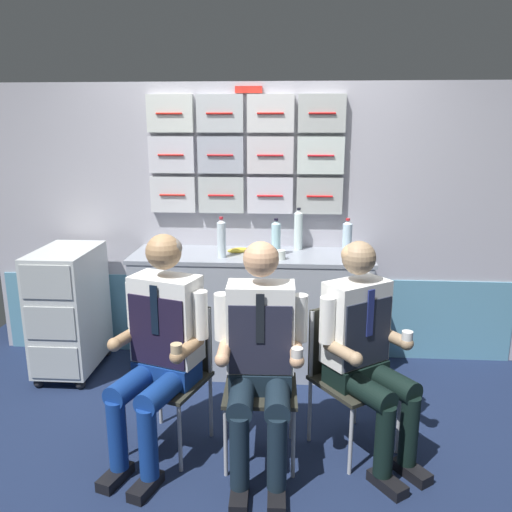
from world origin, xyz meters
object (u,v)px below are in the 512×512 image
object	(u,v)px
folding_chair_by_counter	(344,362)
snack_banana	(238,250)
folding_chair_left	(176,360)
service_trolley	(69,308)
folding_chair_right	(261,367)
crew_member_right	(260,349)
water_bottle_tall	(298,230)
paper_cup_tan	(281,255)
crew_member_left	(159,339)
crew_member_by_counter	(365,344)

from	to	relation	value
folding_chair_by_counter	snack_banana	distance (m)	1.25
folding_chair_left	folding_chair_by_counter	distance (m)	0.99
service_trolley	folding_chair_right	bearing A→B (deg)	-30.05
folding_chair_left	crew_member_right	xyz separation A→B (m)	(0.51, -0.22, 0.18)
folding_chair_left	folding_chair_by_counter	xyz separation A→B (m)	(0.98, 0.05, 0.00)
water_bottle_tall	paper_cup_tan	size ratio (longest dim) A/B	4.58
crew_member_left	folding_chair_by_counter	size ratio (longest dim) A/B	1.54
crew_member_right	crew_member_by_counter	bearing A→B (deg)	13.38
water_bottle_tall	crew_member_left	bearing A→B (deg)	-120.96
folding_chair_left	crew_member_by_counter	bearing A→B (deg)	-4.25
paper_cup_tan	crew_member_left	bearing A→B (deg)	-123.61
folding_chair_by_counter	crew_member_by_counter	xyz separation A→B (m)	(0.09, -0.13, 0.17)
crew_member_left	crew_member_by_counter	world-z (taller)	crew_member_left
service_trolley	folding_chair_by_counter	world-z (taller)	service_trolley
paper_cup_tan	crew_member_right	bearing A→B (deg)	-94.49
water_bottle_tall	snack_banana	world-z (taller)	water_bottle_tall
folding_chair_left	crew_member_by_counter	world-z (taller)	crew_member_by_counter
paper_cup_tan	folding_chair_left	bearing A→B (deg)	-125.93
crew_member_left	folding_chair_right	distance (m)	0.60
folding_chair_right	folding_chair_left	bearing A→B (deg)	173.60
folding_chair_right	crew_member_right	bearing A→B (deg)	-88.25
crew_member_right	folding_chair_by_counter	world-z (taller)	crew_member_right
crew_member_left	crew_member_by_counter	size ratio (longest dim) A/B	1.03
folding_chair_right	snack_banana	distance (m)	1.15
water_bottle_tall	paper_cup_tan	world-z (taller)	water_bottle_tall
snack_banana	crew_member_left	bearing A→B (deg)	-105.81
paper_cup_tan	snack_banana	size ratio (longest dim) A/B	0.41
folding_chair_left	water_bottle_tall	bearing A→B (deg)	57.59
service_trolley	paper_cup_tan	distance (m)	1.63
folding_chair_left	crew_member_left	xyz separation A→B (m)	(-0.05, -0.15, 0.20)
paper_cup_tan	folding_chair_by_counter	bearing A→B (deg)	-62.69
crew_member_left	crew_member_right	xyz separation A→B (m)	(0.56, -0.07, -0.01)
folding_chair_left	paper_cup_tan	xyz separation A→B (m)	(0.59, 0.81, 0.44)
folding_chair_left	folding_chair_right	world-z (taller)	same
crew_member_right	paper_cup_tan	distance (m)	1.06
folding_chair_right	water_bottle_tall	bearing A→B (deg)	79.84
folding_chair_left	crew_member_by_counter	distance (m)	1.09
crew_member_by_counter	paper_cup_tan	distance (m)	1.05
folding_chair_right	water_bottle_tall	size ratio (longest dim) A/B	2.57
crew_member_left	crew_member_right	distance (m)	0.56
crew_member_left	folding_chair_by_counter	bearing A→B (deg)	10.89
water_bottle_tall	folding_chair_by_counter	bearing A→B (deg)	-76.06
crew_member_by_counter	water_bottle_tall	bearing A→B (deg)	106.64
water_bottle_tall	service_trolley	bearing A→B (deg)	-169.23
crew_member_by_counter	paper_cup_tan	bearing A→B (deg)	118.63
folding_chair_right	folding_chair_by_counter	size ratio (longest dim) A/B	1.00
water_bottle_tall	snack_banana	xyz separation A→B (m)	(-0.44, -0.14, -0.13)
folding_chair_by_counter	crew_member_by_counter	distance (m)	0.24
folding_chair_left	water_bottle_tall	distance (m)	1.45
folding_chair_left	water_bottle_tall	size ratio (longest dim) A/B	2.57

